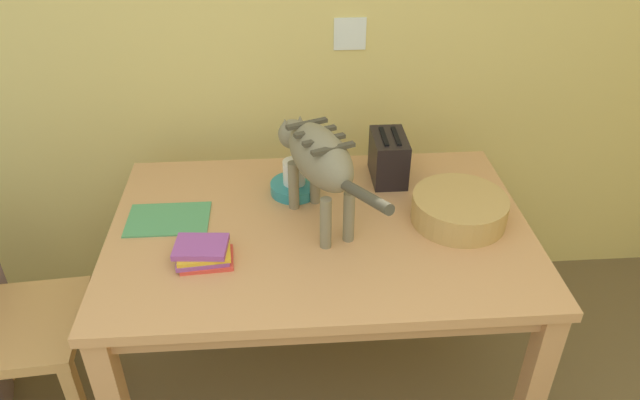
{
  "coord_description": "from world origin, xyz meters",
  "views": [
    {
      "loc": [
        -0.09,
        -0.07,
        1.9
      ],
      "look_at": [
        0.02,
        1.54,
        0.84
      ],
      "focal_mm": 33.6,
      "sensor_mm": 36.0,
      "label": 1
    }
  ],
  "objects_px": {
    "dining_table": "(320,246)",
    "coffee_mug": "(295,172)",
    "cat": "(318,158)",
    "book_stack": "(203,253)",
    "toaster": "(389,158)",
    "saucer_bowl": "(294,188)",
    "wicker_basket": "(459,209)",
    "wooden_chair_near": "(2,323)",
    "magazine": "(168,219)"
  },
  "relations": [
    {
      "from": "coffee_mug",
      "to": "dining_table",
      "type": "bearing_deg",
      "value": -70.78
    },
    {
      "from": "cat",
      "to": "saucer_bowl",
      "type": "bearing_deg",
      "value": 90.0
    },
    {
      "from": "cat",
      "to": "wooden_chair_near",
      "type": "relative_size",
      "value": 0.67
    },
    {
      "from": "dining_table",
      "to": "coffee_mug",
      "type": "height_order",
      "value": "coffee_mug"
    },
    {
      "from": "saucer_bowl",
      "to": "toaster",
      "type": "distance_m",
      "value": 0.36
    },
    {
      "from": "wooden_chair_near",
      "to": "dining_table",
      "type": "bearing_deg",
      "value": 90.11
    },
    {
      "from": "book_stack",
      "to": "wooden_chair_near",
      "type": "distance_m",
      "value": 0.78
    },
    {
      "from": "cat",
      "to": "book_stack",
      "type": "height_order",
      "value": "cat"
    },
    {
      "from": "coffee_mug",
      "to": "cat",
      "type": "bearing_deg",
      "value": -69.1
    },
    {
      "from": "cat",
      "to": "book_stack",
      "type": "xyz_separation_m",
      "value": [
        -0.36,
        -0.19,
        -0.21
      ]
    },
    {
      "from": "magazine",
      "to": "wicker_basket",
      "type": "bearing_deg",
      "value": -4.46
    },
    {
      "from": "wicker_basket",
      "to": "toaster",
      "type": "height_order",
      "value": "toaster"
    },
    {
      "from": "saucer_bowl",
      "to": "dining_table",
      "type": "bearing_deg",
      "value": -69.83
    },
    {
      "from": "saucer_bowl",
      "to": "cat",
      "type": "bearing_deg",
      "value": -68.02
    },
    {
      "from": "dining_table",
      "to": "book_stack",
      "type": "height_order",
      "value": "book_stack"
    },
    {
      "from": "saucer_bowl",
      "to": "coffee_mug",
      "type": "relative_size",
      "value": 1.41
    },
    {
      "from": "book_stack",
      "to": "magazine",
      "type": "bearing_deg",
      "value": 121.88
    },
    {
      "from": "saucer_bowl",
      "to": "coffee_mug",
      "type": "height_order",
      "value": "coffee_mug"
    },
    {
      "from": "coffee_mug",
      "to": "book_stack",
      "type": "bearing_deg",
      "value": -128.59
    },
    {
      "from": "saucer_bowl",
      "to": "wicker_basket",
      "type": "xyz_separation_m",
      "value": [
        0.54,
        -0.21,
        0.03
      ]
    },
    {
      "from": "book_stack",
      "to": "wicker_basket",
      "type": "distance_m",
      "value": 0.84
    },
    {
      "from": "book_stack",
      "to": "wicker_basket",
      "type": "bearing_deg",
      "value": 10.49
    },
    {
      "from": "cat",
      "to": "coffee_mug",
      "type": "bearing_deg",
      "value": 88.92
    },
    {
      "from": "toaster",
      "to": "book_stack",
      "type": "bearing_deg",
      "value": -145.16
    },
    {
      "from": "wicker_basket",
      "to": "book_stack",
      "type": "bearing_deg",
      "value": -169.51
    },
    {
      "from": "book_stack",
      "to": "wooden_chair_near",
      "type": "relative_size",
      "value": 0.19
    },
    {
      "from": "cat",
      "to": "wooden_chair_near",
      "type": "height_order",
      "value": "cat"
    },
    {
      "from": "magazine",
      "to": "dining_table",
      "type": "bearing_deg",
      "value": -7.77
    },
    {
      "from": "wicker_basket",
      "to": "dining_table",
      "type": "bearing_deg",
      "value": 179.48
    },
    {
      "from": "saucer_bowl",
      "to": "toaster",
      "type": "xyz_separation_m",
      "value": [
        0.35,
        0.08,
        0.07
      ]
    },
    {
      "from": "dining_table",
      "to": "book_stack",
      "type": "xyz_separation_m",
      "value": [
        -0.37,
        -0.16,
        0.11
      ]
    },
    {
      "from": "saucer_bowl",
      "to": "wicker_basket",
      "type": "distance_m",
      "value": 0.58
    },
    {
      "from": "book_stack",
      "to": "dining_table",
      "type": "bearing_deg",
      "value": 23.29
    },
    {
      "from": "dining_table",
      "to": "magazine",
      "type": "xyz_separation_m",
      "value": [
        -0.5,
        0.07,
        0.09
      ]
    },
    {
      "from": "magazine",
      "to": "wooden_chair_near",
      "type": "relative_size",
      "value": 0.29
    },
    {
      "from": "saucer_bowl",
      "to": "toaster",
      "type": "relative_size",
      "value": 0.86
    },
    {
      "from": "coffee_mug",
      "to": "magazine",
      "type": "xyz_separation_m",
      "value": [
        -0.43,
        -0.14,
        -0.08
      ]
    },
    {
      "from": "toaster",
      "to": "saucer_bowl",
      "type": "bearing_deg",
      "value": -167.57
    },
    {
      "from": "saucer_bowl",
      "to": "toaster",
      "type": "bearing_deg",
      "value": 12.43
    },
    {
      "from": "coffee_mug",
      "to": "wicker_basket",
      "type": "bearing_deg",
      "value": -21.79
    },
    {
      "from": "dining_table",
      "to": "book_stack",
      "type": "bearing_deg",
      "value": -156.71
    },
    {
      "from": "wooden_chair_near",
      "to": "toaster",
      "type": "bearing_deg",
      "value": 100.97
    },
    {
      "from": "wicker_basket",
      "to": "wooden_chair_near",
      "type": "distance_m",
      "value": 1.57
    },
    {
      "from": "book_stack",
      "to": "wicker_basket",
      "type": "relative_size",
      "value": 0.58
    },
    {
      "from": "wicker_basket",
      "to": "wooden_chair_near",
      "type": "bearing_deg",
      "value": -176.88
    },
    {
      "from": "wicker_basket",
      "to": "saucer_bowl",
      "type": "bearing_deg",
      "value": 158.36
    },
    {
      "from": "book_stack",
      "to": "toaster",
      "type": "xyz_separation_m",
      "value": [
        0.64,
        0.44,
        0.06
      ]
    },
    {
      "from": "cat",
      "to": "saucer_bowl",
      "type": "relative_size",
      "value": 3.67
    },
    {
      "from": "dining_table",
      "to": "wicker_basket",
      "type": "relative_size",
      "value": 4.41
    },
    {
      "from": "dining_table",
      "to": "book_stack",
      "type": "distance_m",
      "value": 0.41
    }
  ]
}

